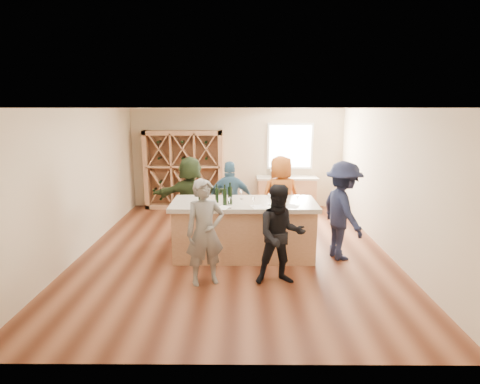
{
  "coord_description": "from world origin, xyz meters",
  "views": [
    {
      "loc": [
        0.14,
        -7.15,
        2.79
      ],
      "look_at": [
        0.1,
        0.2,
        1.15
      ],
      "focal_mm": 28.0,
      "sensor_mm": 36.0,
      "label": 1
    }
  ],
  "objects_px": {
    "wine_bottle_b": "(205,196)",
    "person_far_right": "(280,197)",
    "tasting_counter_base": "(244,231)",
    "person_near_right": "(281,235)",
    "sink": "(280,174)",
    "wine_bottle_a": "(200,196)",
    "person_far_mid": "(231,200)",
    "wine_bottle_d": "(225,197)",
    "wine_bottle_e": "(230,196)",
    "person_far_left": "(191,197)",
    "wine_rack": "(184,170)",
    "wine_bottle_c": "(217,195)",
    "person_near_left": "(205,232)",
    "person_server": "(342,211)"
  },
  "relations": [
    {
      "from": "wine_bottle_e",
      "to": "person_far_left",
      "type": "xyz_separation_m",
      "value": [
        -0.9,
        1.3,
        -0.34
      ]
    },
    {
      "from": "tasting_counter_base",
      "to": "wine_bottle_d",
      "type": "relative_size",
      "value": 8.6
    },
    {
      "from": "tasting_counter_base",
      "to": "wine_bottle_e",
      "type": "bearing_deg",
      "value": -143.49
    },
    {
      "from": "person_far_right",
      "to": "wine_bottle_a",
      "type": "bearing_deg",
      "value": 20.75
    },
    {
      "from": "person_near_left",
      "to": "person_server",
      "type": "distance_m",
      "value": 2.69
    },
    {
      "from": "tasting_counter_base",
      "to": "wine_bottle_b",
      "type": "height_order",
      "value": "wine_bottle_b"
    },
    {
      "from": "tasting_counter_base",
      "to": "person_far_right",
      "type": "distance_m",
      "value": 1.41
    },
    {
      "from": "wine_rack",
      "to": "wine_bottle_e",
      "type": "bearing_deg",
      "value": -69.38
    },
    {
      "from": "wine_bottle_e",
      "to": "person_far_right",
      "type": "xyz_separation_m",
      "value": [
        1.06,
        1.28,
        -0.34
      ]
    },
    {
      "from": "sink",
      "to": "person_far_left",
      "type": "height_order",
      "value": "person_far_left"
    },
    {
      "from": "tasting_counter_base",
      "to": "person_server",
      "type": "xyz_separation_m",
      "value": [
        1.84,
        -0.09,
        0.43
      ]
    },
    {
      "from": "wine_bottle_b",
      "to": "person_near_left",
      "type": "bearing_deg",
      "value": -84.35
    },
    {
      "from": "person_server",
      "to": "person_far_mid",
      "type": "bearing_deg",
      "value": 47.29
    },
    {
      "from": "wine_bottle_d",
      "to": "person_far_right",
      "type": "height_order",
      "value": "person_far_right"
    },
    {
      "from": "wine_rack",
      "to": "person_near_left",
      "type": "relative_size",
      "value": 1.27
    },
    {
      "from": "person_far_left",
      "to": "wine_bottle_b",
      "type": "bearing_deg",
      "value": 100.13
    },
    {
      "from": "wine_bottle_c",
      "to": "person_server",
      "type": "xyz_separation_m",
      "value": [
        2.35,
        -0.02,
        -0.29
      ]
    },
    {
      "from": "person_near_right",
      "to": "person_far_mid",
      "type": "xyz_separation_m",
      "value": [
        -0.87,
        2.23,
        0.03
      ]
    },
    {
      "from": "sink",
      "to": "person_server",
      "type": "relative_size",
      "value": 0.29
    },
    {
      "from": "wine_rack",
      "to": "person_far_left",
      "type": "bearing_deg",
      "value": -78.16
    },
    {
      "from": "wine_bottle_d",
      "to": "person_near_right",
      "type": "height_order",
      "value": "person_near_right"
    },
    {
      "from": "person_far_right",
      "to": "person_near_right",
      "type": "bearing_deg",
      "value": 68.46
    },
    {
      "from": "wine_bottle_a",
      "to": "person_far_mid",
      "type": "relative_size",
      "value": 0.16
    },
    {
      "from": "wine_bottle_a",
      "to": "person_far_left",
      "type": "xyz_separation_m",
      "value": [
        -0.35,
        1.22,
        -0.31
      ]
    },
    {
      "from": "wine_rack",
      "to": "wine_bottle_d",
      "type": "distance_m",
      "value": 4.07
    },
    {
      "from": "wine_rack",
      "to": "tasting_counter_base",
      "type": "height_order",
      "value": "wine_rack"
    },
    {
      "from": "wine_bottle_a",
      "to": "person_near_left",
      "type": "relative_size",
      "value": 0.16
    },
    {
      "from": "wine_bottle_e",
      "to": "person_far_right",
      "type": "relative_size",
      "value": 0.18
    },
    {
      "from": "wine_bottle_c",
      "to": "person_server",
      "type": "bearing_deg",
      "value": -0.52
    },
    {
      "from": "wine_bottle_e",
      "to": "wine_bottle_c",
      "type": "bearing_deg",
      "value": 153.42
    },
    {
      "from": "sink",
      "to": "person_far_right",
      "type": "height_order",
      "value": "person_far_right"
    },
    {
      "from": "tasting_counter_base",
      "to": "wine_bottle_e",
      "type": "distance_m",
      "value": 0.81
    },
    {
      "from": "person_near_left",
      "to": "person_far_left",
      "type": "xyz_separation_m",
      "value": [
        -0.53,
        2.27,
        0.04
      ]
    },
    {
      "from": "person_near_left",
      "to": "person_far_mid",
      "type": "height_order",
      "value": "person_near_left"
    },
    {
      "from": "person_server",
      "to": "person_far_right",
      "type": "xyz_separation_m",
      "value": [
        -1.04,
        1.17,
        -0.02
      ]
    },
    {
      "from": "person_far_left",
      "to": "wine_rack",
      "type": "bearing_deg",
      "value": -86.31
    },
    {
      "from": "sink",
      "to": "person_far_left",
      "type": "relative_size",
      "value": 0.3
    },
    {
      "from": "sink",
      "to": "person_far_mid",
      "type": "distance_m",
      "value": 2.78
    },
    {
      "from": "wine_rack",
      "to": "sink",
      "type": "height_order",
      "value": "wine_rack"
    },
    {
      "from": "wine_bottle_c",
      "to": "person_near_right",
      "type": "height_order",
      "value": "person_near_right"
    },
    {
      "from": "wine_bottle_b",
      "to": "person_far_right",
      "type": "relative_size",
      "value": 0.17
    },
    {
      "from": "wine_rack",
      "to": "tasting_counter_base",
      "type": "xyz_separation_m",
      "value": [
        1.68,
        -3.59,
        -0.6
      ]
    },
    {
      "from": "wine_rack",
      "to": "person_far_mid",
      "type": "xyz_separation_m",
      "value": [
        1.39,
        -2.52,
        -0.25
      ]
    },
    {
      "from": "sink",
      "to": "person_far_mid",
      "type": "relative_size",
      "value": 0.32
    },
    {
      "from": "sink",
      "to": "person_far_left",
      "type": "distance_m",
      "value": 3.25
    },
    {
      "from": "person_far_mid",
      "to": "person_far_right",
      "type": "xyz_separation_m",
      "value": [
        1.09,
        0.01,
        0.06
      ]
    },
    {
      "from": "wine_bottle_a",
      "to": "person_server",
      "type": "xyz_separation_m",
      "value": [
        2.65,
        0.03,
        -0.29
      ]
    },
    {
      "from": "sink",
      "to": "wine_bottle_c",
      "type": "height_order",
      "value": "wine_bottle_c"
    },
    {
      "from": "person_near_right",
      "to": "person_far_left",
      "type": "bearing_deg",
      "value": 122.39
    },
    {
      "from": "tasting_counter_base",
      "to": "person_near_right",
      "type": "bearing_deg",
      "value": -63.38
    }
  ]
}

